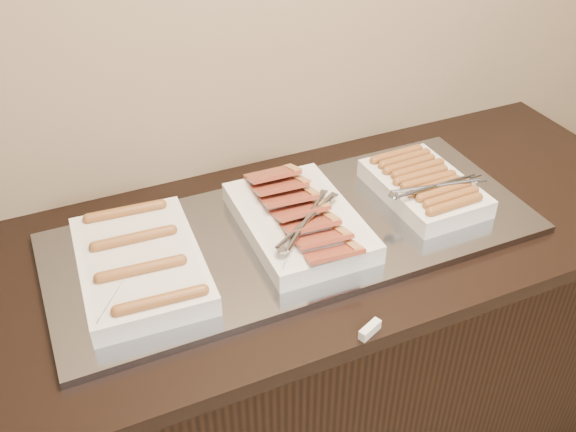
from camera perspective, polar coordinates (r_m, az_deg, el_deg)
The scene contains 6 objects.
counter at distance 1.90m, azimuth 0.39°, elevation -12.58°, with size 2.06×0.76×0.90m.
warming_tray at distance 1.59m, azimuth 0.63°, elevation -1.58°, with size 1.20×0.50×0.02m, color gray.
dish_left at distance 1.48m, azimuth -12.99°, elevation -4.08°, with size 0.28×0.41×0.07m.
dish_center at distance 1.56m, azimuth 1.00°, elevation -0.35°, with size 0.27×0.42×0.09m.
dish_right at distance 1.72m, azimuth 12.07°, elevation 2.65°, with size 0.26×0.33×0.08m.
label_holder at distance 1.36m, azimuth 7.29°, elevation -10.00°, with size 0.06×0.02×0.02m, color silver.
Camera 1 is at (-0.52, 0.99, 1.88)m, focal length 40.00 mm.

